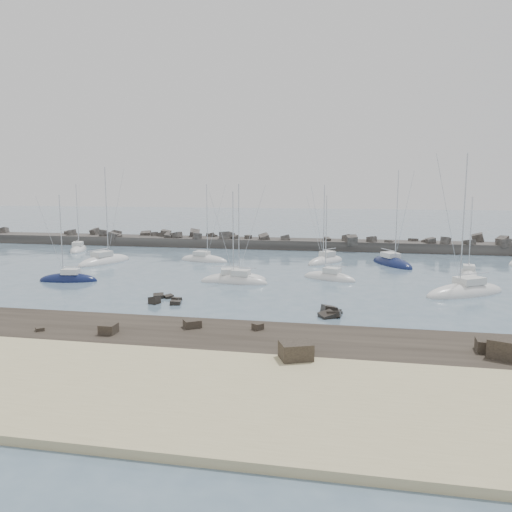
{
  "coord_description": "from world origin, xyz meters",
  "views": [
    {
      "loc": [
        15.42,
        -58.81,
        12.55
      ],
      "look_at": [
        1.64,
        12.0,
        2.12
      ],
      "focal_mm": 35.0,
      "sensor_mm": 36.0,
      "label": 1
    }
  ],
  "objects_px": {
    "sailboat_10": "(468,274)",
    "sailboat_1": "(78,250)",
    "sailboat_2": "(68,280)",
    "sailboat_9": "(329,278)",
    "sailboat_8": "(392,264)",
    "sailboat_6": "(326,262)",
    "sailboat_5": "(238,282)",
    "sailboat_7": "(234,280)",
    "sailboat_4": "(204,260)",
    "sailboat_3": "(105,262)",
    "sailboat_11": "(465,293)"
  },
  "relations": [
    {
      "from": "sailboat_8",
      "to": "sailboat_7",
      "type": "bearing_deg",
      "value": -140.28
    },
    {
      "from": "sailboat_5",
      "to": "sailboat_7",
      "type": "relative_size",
      "value": 0.93
    },
    {
      "from": "sailboat_2",
      "to": "sailboat_10",
      "type": "xyz_separation_m",
      "value": [
        52.18,
        14.3,
        -0.01
      ]
    },
    {
      "from": "sailboat_3",
      "to": "sailboat_11",
      "type": "height_order",
      "value": "sailboat_11"
    },
    {
      "from": "sailboat_4",
      "to": "sailboat_7",
      "type": "relative_size",
      "value": 1.0
    },
    {
      "from": "sailboat_1",
      "to": "sailboat_7",
      "type": "bearing_deg",
      "value": -33.22
    },
    {
      "from": "sailboat_2",
      "to": "sailboat_7",
      "type": "relative_size",
      "value": 0.89
    },
    {
      "from": "sailboat_7",
      "to": "sailboat_8",
      "type": "relative_size",
      "value": 0.86
    },
    {
      "from": "sailboat_10",
      "to": "sailboat_3",
      "type": "bearing_deg",
      "value": 179.36
    },
    {
      "from": "sailboat_3",
      "to": "sailboat_8",
      "type": "relative_size",
      "value": 1.04
    },
    {
      "from": "sailboat_2",
      "to": "sailboat_5",
      "type": "height_order",
      "value": "sailboat_5"
    },
    {
      "from": "sailboat_8",
      "to": "sailboat_9",
      "type": "relative_size",
      "value": 1.31
    },
    {
      "from": "sailboat_5",
      "to": "sailboat_11",
      "type": "height_order",
      "value": "sailboat_11"
    },
    {
      "from": "sailboat_6",
      "to": "sailboat_5",
      "type": "bearing_deg",
      "value": -118.51
    },
    {
      "from": "sailboat_10",
      "to": "sailboat_1",
      "type": "bearing_deg",
      "value": 168.69
    },
    {
      "from": "sailboat_8",
      "to": "sailboat_2",
      "type": "bearing_deg",
      "value": -152.85
    },
    {
      "from": "sailboat_9",
      "to": "sailboat_2",
      "type": "bearing_deg",
      "value": -166.89
    },
    {
      "from": "sailboat_3",
      "to": "sailboat_10",
      "type": "xyz_separation_m",
      "value": [
        54.93,
        -0.61,
        -0.02
      ]
    },
    {
      "from": "sailboat_1",
      "to": "sailboat_3",
      "type": "xyz_separation_m",
      "value": [
        12.12,
        -12.8,
        0.01
      ]
    },
    {
      "from": "sailboat_1",
      "to": "sailboat_10",
      "type": "distance_m",
      "value": 68.38
    },
    {
      "from": "sailboat_1",
      "to": "sailboat_8",
      "type": "relative_size",
      "value": 0.86
    },
    {
      "from": "sailboat_3",
      "to": "sailboat_6",
      "type": "distance_m",
      "value": 35.57
    },
    {
      "from": "sailboat_6",
      "to": "sailboat_7",
      "type": "xyz_separation_m",
      "value": [
        -10.96,
        -17.74,
        -0.02
      ]
    },
    {
      "from": "sailboat_3",
      "to": "sailboat_6",
      "type": "relative_size",
      "value": 1.22
    },
    {
      "from": "sailboat_1",
      "to": "sailboat_6",
      "type": "relative_size",
      "value": 1.01
    },
    {
      "from": "sailboat_9",
      "to": "sailboat_8",
      "type": "bearing_deg",
      "value": 57.08
    },
    {
      "from": "sailboat_6",
      "to": "sailboat_7",
      "type": "height_order",
      "value": "sailboat_7"
    },
    {
      "from": "sailboat_9",
      "to": "sailboat_11",
      "type": "height_order",
      "value": "sailboat_11"
    },
    {
      "from": "sailboat_9",
      "to": "sailboat_3",
      "type": "bearing_deg",
      "value": 168.82
    },
    {
      "from": "sailboat_2",
      "to": "sailboat_1",
      "type": "bearing_deg",
      "value": 118.22
    },
    {
      "from": "sailboat_2",
      "to": "sailboat_10",
      "type": "bearing_deg",
      "value": 15.33
    },
    {
      "from": "sailboat_5",
      "to": "sailboat_8",
      "type": "distance_m",
      "value": 27.64
    },
    {
      "from": "sailboat_5",
      "to": "sailboat_4",
      "type": "bearing_deg",
      "value": 120.13
    },
    {
      "from": "sailboat_1",
      "to": "sailboat_11",
      "type": "height_order",
      "value": "sailboat_11"
    },
    {
      "from": "sailboat_3",
      "to": "sailboat_10",
      "type": "bearing_deg",
      "value": -0.64
    },
    {
      "from": "sailboat_5",
      "to": "sailboat_11",
      "type": "bearing_deg",
      "value": -3.38
    },
    {
      "from": "sailboat_7",
      "to": "sailboat_4",
      "type": "bearing_deg",
      "value": 119.35
    },
    {
      "from": "sailboat_6",
      "to": "sailboat_10",
      "type": "relative_size",
      "value": 1.15
    },
    {
      "from": "sailboat_2",
      "to": "sailboat_4",
      "type": "bearing_deg",
      "value": 57.97
    },
    {
      "from": "sailboat_3",
      "to": "sailboat_9",
      "type": "height_order",
      "value": "sailboat_3"
    },
    {
      "from": "sailboat_4",
      "to": "sailboat_9",
      "type": "distance_m",
      "value": 24.2
    },
    {
      "from": "sailboat_7",
      "to": "sailboat_11",
      "type": "xyz_separation_m",
      "value": [
        27.99,
        -2.53,
        0.01
      ]
    },
    {
      "from": "sailboat_4",
      "to": "sailboat_8",
      "type": "xyz_separation_m",
      "value": [
        30.08,
        2.0,
        0.02
      ]
    },
    {
      "from": "sailboat_2",
      "to": "sailboat_3",
      "type": "distance_m",
      "value": 15.17
    },
    {
      "from": "sailboat_1",
      "to": "sailboat_2",
      "type": "height_order",
      "value": "sailboat_1"
    },
    {
      "from": "sailboat_2",
      "to": "sailboat_10",
      "type": "distance_m",
      "value": 54.1
    },
    {
      "from": "sailboat_1",
      "to": "sailboat_5",
      "type": "xyz_separation_m",
      "value": [
        36.88,
        -24.54,
        0.0
      ]
    },
    {
      "from": "sailboat_6",
      "to": "sailboat_4",
      "type": "bearing_deg",
      "value": -174.03
    },
    {
      "from": "sailboat_9",
      "to": "sailboat_11",
      "type": "distance_m",
      "value": 16.95
    },
    {
      "from": "sailboat_3",
      "to": "sailboat_5",
      "type": "xyz_separation_m",
      "value": [
        24.76,
        -11.74,
        -0.0
      ]
    }
  ]
}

